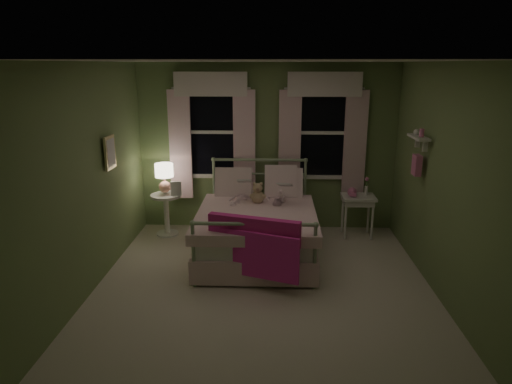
{
  "coord_description": "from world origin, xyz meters",
  "views": [
    {
      "loc": [
        0.11,
        -4.96,
        2.57
      ],
      "look_at": [
        -0.11,
        0.62,
        1.0
      ],
      "focal_mm": 32.0,
      "sensor_mm": 36.0,
      "label": 1
    }
  ],
  "objects_px": {
    "teddy_bear": "(258,194)",
    "nightstand_right": "(358,202)",
    "child_left": "(239,182)",
    "bed": "(257,229)",
    "child_right": "(278,185)",
    "table_lamp": "(164,175)",
    "nightstand_left": "(166,209)"
  },
  "relations": [
    {
      "from": "child_right",
      "to": "teddy_bear",
      "type": "bearing_deg",
      "value": 34.8
    },
    {
      "from": "bed",
      "to": "nightstand_right",
      "type": "height_order",
      "value": "bed"
    },
    {
      "from": "child_left",
      "to": "nightstand_right",
      "type": "bearing_deg",
      "value": -156.94
    },
    {
      "from": "teddy_bear",
      "to": "nightstand_right",
      "type": "height_order",
      "value": "teddy_bear"
    },
    {
      "from": "child_right",
      "to": "teddy_bear",
      "type": "relative_size",
      "value": 2.06
    },
    {
      "from": "nightstand_left",
      "to": "table_lamp",
      "type": "xyz_separation_m",
      "value": [
        -0.0,
        -0.0,
        0.54
      ]
    },
    {
      "from": "bed",
      "to": "teddy_bear",
      "type": "distance_m",
      "value": 0.5
    },
    {
      "from": "table_lamp",
      "to": "nightstand_right",
      "type": "xyz_separation_m",
      "value": [
        2.93,
        0.04,
        -0.4
      ]
    },
    {
      "from": "child_right",
      "to": "teddy_bear",
      "type": "distance_m",
      "value": 0.34
    },
    {
      "from": "table_lamp",
      "to": "nightstand_right",
      "type": "height_order",
      "value": "table_lamp"
    },
    {
      "from": "child_left",
      "to": "nightstand_left",
      "type": "relative_size",
      "value": 1.13
    },
    {
      "from": "teddy_bear",
      "to": "nightstand_right",
      "type": "relative_size",
      "value": 0.49
    },
    {
      "from": "nightstand_left",
      "to": "nightstand_right",
      "type": "xyz_separation_m",
      "value": [
        2.93,
        0.04,
        0.13
      ]
    },
    {
      "from": "child_right",
      "to": "table_lamp",
      "type": "height_order",
      "value": "child_right"
    },
    {
      "from": "child_left",
      "to": "teddy_bear",
      "type": "bearing_deg",
      "value": 163.5
    },
    {
      "from": "teddy_bear",
      "to": "table_lamp",
      "type": "relative_size",
      "value": 0.69
    },
    {
      "from": "bed",
      "to": "child_right",
      "type": "height_order",
      "value": "child_right"
    },
    {
      "from": "child_right",
      "to": "nightstand_left",
      "type": "xyz_separation_m",
      "value": [
        -1.71,
        0.27,
        -0.48
      ]
    },
    {
      "from": "child_right",
      "to": "nightstand_left",
      "type": "height_order",
      "value": "child_right"
    },
    {
      "from": "bed",
      "to": "child_left",
      "type": "relative_size",
      "value": 2.78
    },
    {
      "from": "child_left",
      "to": "teddy_bear",
      "type": "height_order",
      "value": "child_left"
    },
    {
      "from": "child_left",
      "to": "bed",
      "type": "bearing_deg",
      "value": 136.42
    },
    {
      "from": "table_lamp",
      "to": "child_right",
      "type": "bearing_deg",
      "value": -9.14
    },
    {
      "from": "bed",
      "to": "nightstand_left",
      "type": "relative_size",
      "value": 3.13
    },
    {
      "from": "teddy_bear",
      "to": "nightstand_right",
      "type": "distance_m",
      "value": 1.6
    },
    {
      "from": "bed",
      "to": "nightstand_right",
      "type": "distance_m",
      "value": 1.69
    },
    {
      "from": "child_right",
      "to": "nightstand_right",
      "type": "xyz_separation_m",
      "value": [
        1.23,
        0.32,
        -0.34
      ]
    },
    {
      "from": "bed",
      "to": "child_right",
      "type": "xyz_separation_m",
      "value": [
        0.27,
        0.43,
        0.52
      ]
    },
    {
      "from": "bed",
      "to": "child_left",
      "type": "height_order",
      "value": "child_left"
    },
    {
      "from": "child_right",
      "to": "child_left",
      "type": "bearing_deg",
      "value": 5.31
    },
    {
      "from": "teddy_bear",
      "to": "child_right",
      "type": "bearing_deg",
      "value": 29.5
    },
    {
      "from": "bed",
      "to": "child_left",
      "type": "bearing_deg",
      "value": 123.42
    }
  ]
}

